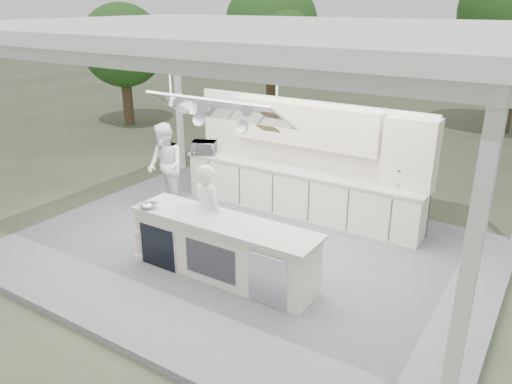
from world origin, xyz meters
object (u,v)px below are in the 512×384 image
Objects in this scene: head_chef at (208,214)px; sous_chef at (165,166)px; demo_island at (223,248)px; back_counter at (298,191)px.

sous_chef is at bearing -18.16° from head_chef.
sous_chef is (-2.22, 1.44, 0.04)m from head_chef.
head_chef is 0.96× the size of sous_chef.
demo_island is 1.77× the size of sous_chef.
back_counter is 2.90× the size of sous_chef.
demo_island is at bearing -9.45° from sous_chef.
back_counter is at bearing -81.62° from head_chef.
demo_island is at bearing 165.23° from head_chef.
back_counter is 2.59m from head_chef.
demo_island is 2.82m from back_counter.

